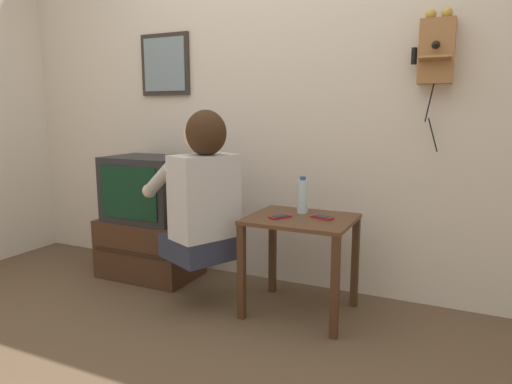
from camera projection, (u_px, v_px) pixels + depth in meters
The scene contains 11 objects.
ground_plane at pixel (173, 369), 2.09m from camera, with size 14.00×14.00×0.00m, color brown.
wall_back at pixel (281, 94), 3.00m from camera, with size 6.80×0.05×2.55m.
side_table at pixel (301, 236), 2.61m from camera, with size 0.59×0.49×0.57m.
person at pixel (202, 189), 2.63m from camera, with size 0.63×0.56×0.87m.
tv_stand at pixel (150, 248), 3.25m from camera, with size 0.67×0.43×0.41m.
television at pixel (148, 188), 3.18m from camera, with size 0.55×0.41×0.45m.
wall_phone_antique at pixel (436, 50), 2.49m from camera, with size 0.22×0.18×0.77m.
framed_picture at pixel (165, 65), 3.30m from camera, with size 0.41×0.03×0.44m.
cell_phone_held at pixel (280, 217), 2.57m from camera, with size 0.11×0.14×0.01m.
cell_phone_spare at pixel (322, 217), 2.56m from camera, with size 0.14×0.10×0.01m.
water_bottle at pixel (303, 196), 2.68m from camera, with size 0.06×0.06×0.22m.
Camera 1 is at (1.16, -1.57, 1.16)m, focal length 32.00 mm.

